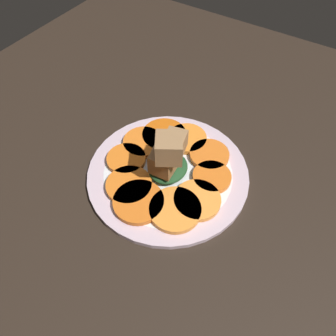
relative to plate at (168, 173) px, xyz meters
The scene contains 14 objects.
table_slab 1.52cm from the plate, ahead, with size 120.00×120.00×2.00cm, color black.
plate is the anchor object (origin of this frame).
carrot_slice_0 8.69cm from the plate, 139.52° to the right, with size 8.89×8.89×1.01cm, color orange.
carrot_slice_1 8.40cm from the plate, 110.30° to the right, with size 8.22×8.22×1.01cm, color orange.
carrot_slice_2 8.22cm from the plate, 69.44° to the right, with size 7.05×7.05×1.01cm, color orange.
carrot_slice_3 8.78cm from the plate, 33.11° to the right, with size 7.61×7.61×1.01cm, color orange.
carrot_slice_4 8.84cm from the plate, ahead, with size 7.77×7.77×1.01cm, color orange.
carrot_slice_5 8.90cm from the plate, 37.50° to the left, with size 8.89×8.89×1.01cm, color #D45E12.
carrot_slice_6 8.54cm from the plate, 68.09° to the left, with size 7.91×7.91×1.01cm, color orange.
carrot_slice_7 8.41cm from the plate, 104.63° to the left, with size 7.41×7.41×1.01cm, color orange.
carrot_slice_8 7.88cm from the plate, 149.18° to the left, with size 8.25×8.25×1.01cm, color orange.
carrot_slice_9 8.70cm from the plate, behind, with size 8.85×8.85×1.01cm, color orange.
center_pile 5.20cm from the plate, 155.24° to the right, with size 8.57×7.76×11.01cm.
fork 5.72cm from the plate, 83.47° to the right, with size 20.03×3.00×0.40cm.
Camera 1 is at (-31.36, -19.96, 51.35)cm, focal length 35.00 mm.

